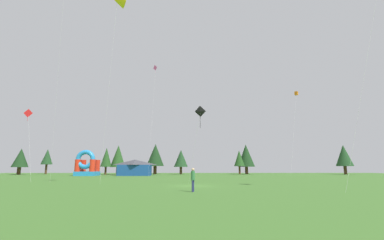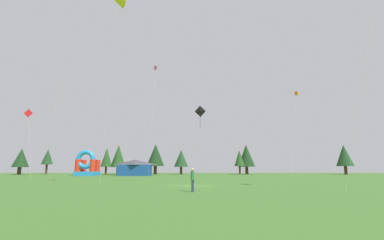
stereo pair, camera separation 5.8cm
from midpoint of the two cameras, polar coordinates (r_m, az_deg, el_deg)
ground_plane at (r=28.21m, az=0.24°, el=-14.11°), size 120.00×120.00×0.00m
kite_pink_diamond at (r=69.88m, az=-7.86°, el=10.90°), size 1.05×9.52×27.78m
kite_orange_box at (r=64.41m, az=21.78°, el=5.35°), size 5.30×6.54×18.83m
kite_red_diamond at (r=46.29m, az=-31.90°, el=1.07°), size 3.31×2.59×10.26m
kite_black_diamond at (r=30.47m, az=1.79°, el=1.62°), size 1.84×2.31×8.69m
person_left_edge at (r=21.43m, az=0.22°, el=-12.39°), size 0.42×0.42×1.86m
inflatable_red_slide at (r=64.02m, az=-21.83°, el=-9.34°), size 4.45×4.31×5.66m
festival_tent at (r=61.71m, az=-12.27°, el=-10.07°), size 7.26×3.38×3.57m
tree_row_0 at (r=82.38m, az=-33.30°, el=-7.09°), size 3.17×3.17×6.12m
tree_row_1 at (r=81.29m, az=-33.11°, el=-6.92°), size 3.93×3.93×6.65m
tree_row_2 at (r=83.67m, az=-28.86°, el=-7.05°), size 3.01×3.01×6.80m
tree_row_3 at (r=71.64m, az=-18.04°, el=-7.74°), size 2.81×2.81×6.80m
tree_row_4 at (r=72.59m, az=-15.68°, el=-7.58°), size 3.86×3.86×7.67m
tree_row_5 at (r=74.35m, az=-7.89°, el=-7.57°), size 4.86×4.86×8.24m
tree_row_6 at (r=72.06m, az=-2.35°, el=-8.36°), size 3.78×3.78×6.50m
tree_row_7 at (r=72.78m, az=10.30°, el=-8.21°), size 2.85×2.85×6.39m
tree_row_8 at (r=74.68m, az=11.73°, el=-7.60°), size 4.61×4.61×8.09m
tree_row_9 at (r=81.07m, az=30.18°, el=-6.68°), size 4.29×4.29×7.79m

